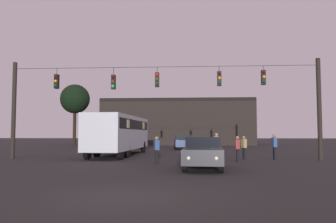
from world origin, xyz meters
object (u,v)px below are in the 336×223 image
at_px(city_bus, 120,131).
at_px(pedestrian_crossing_left, 274,145).
at_px(pedestrian_trailing, 157,148).
at_px(pedestrian_crossing_right, 217,144).
at_px(car_far_left, 183,142).
at_px(pedestrian_crossing_center, 238,147).
at_px(pedestrian_near_bus, 244,146).
at_px(car_near_right, 203,152).
at_px(tree_left_silhouette, 75,99).

bearing_deg(city_bus, pedestrian_crossing_left, -19.09).
bearing_deg(pedestrian_trailing, pedestrian_crossing_right, 42.51).
relative_size(car_far_left, pedestrian_crossing_right, 2.58).
bearing_deg(pedestrian_crossing_center, pedestrian_crossing_left, 32.77).
xyz_separation_m(pedestrian_crossing_right, pedestrian_near_bus, (1.78, 0.01, -0.13)).
bearing_deg(car_far_left, pedestrian_crossing_right, -79.72).
relative_size(car_near_right, pedestrian_crossing_right, 2.57).
bearing_deg(pedestrian_near_bus, pedestrian_crossing_left, -8.82).
height_order(city_bus, car_near_right, city_bus).
bearing_deg(city_bus, car_near_right, -57.63).
xyz_separation_m(car_far_left, pedestrian_near_bus, (4.23, -13.47, 0.05)).
height_order(car_near_right, pedestrian_crossing_right, pedestrian_crossing_right).
bearing_deg(pedestrian_crossing_center, pedestrian_near_bus, 70.65).
xyz_separation_m(pedestrian_crossing_right, pedestrian_trailing, (-3.63, -3.33, -0.13)).
bearing_deg(pedestrian_near_bus, pedestrian_crossing_center, -109.35).
relative_size(pedestrian_crossing_center, pedestrian_crossing_right, 0.89).
bearing_deg(pedestrian_crossing_left, car_far_left, 113.97).
bearing_deg(pedestrian_crossing_left, city_bus, 160.91).
relative_size(city_bus, pedestrian_crossing_center, 7.20).
bearing_deg(pedestrian_crossing_right, car_far_left, 100.28).
bearing_deg(pedestrian_crossing_right, tree_left_silhouette, 125.67).
bearing_deg(city_bus, pedestrian_trailing, -62.58).
bearing_deg(pedestrian_crossing_left, pedestrian_near_bus, 171.18).
relative_size(pedestrian_crossing_center, pedestrian_trailing, 1.01).
height_order(pedestrian_crossing_center, pedestrian_crossing_right, pedestrian_crossing_right).
distance_m(pedestrian_near_bus, pedestrian_trailing, 6.37).
bearing_deg(pedestrian_crossing_center, car_near_right, -118.21).
bearing_deg(tree_left_silhouette, city_bus, -63.00).
height_order(car_near_right, tree_left_silhouette, tree_left_silhouette).
distance_m(pedestrian_crossing_left, pedestrian_trailing, 7.92).
relative_size(car_near_right, tree_left_silhouette, 0.50).
relative_size(pedestrian_crossing_left, pedestrian_near_bus, 1.08).
xyz_separation_m(pedestrian_crossing_left, pedestrian_near_bus, (-1.89, 0.29, -0.08)).
xyz_separation_m(pedestrian_trailing, tree_left_silhouette, (-14.96, 29.24, 5.86)).
bearing_deg(pedestrian_near_bus, city_bus, 158.87).
bearing_deg(tree_left_silhouette, pedestrian_trailing, -62.90).
relative_size(car_far_left, pedestrian_crossing_center, 2.89).
relative_size(pedestrian_trailing, tree_left_silhouette, 0.17).
xyz_separation_m(pedestrian_crossing_left, tree_left_silhouette, (-22.27, 26.19, 5.78)).
bearing_deg(pedestrian_near_bus, pedestrian_crossing_right, -179.52).
relative_size(car_far_left, tree_left_silhouette, 0.50).
distance_m(car_far_left, pedestrian_trailing, 16.86).
relative_size(pedestrian_crossing_center, pedestrian_near_bus, 1.01).
bearing_deg(pedestrian_trailing, car_far_left, 85.96).
bearing_deg(tree_left_silhouette, pedestrian_crossing_left, -49.62).
height_order(car_far_left, pedestrian_crossing_right, pedestrian_crossing_right).
bearing_deg(pedestrian_near_bus, tree_left_silhouette, 128.20).
xyz_separation_m(car_near_right, pedestrian_crossing_right, (1.12, 6.06, 0.18)).
height_order(car_near_right, pedestrian_trailing, same).
relative_size(pedestrian_crossing_left, pedestrian_crossing_center, 1.07).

